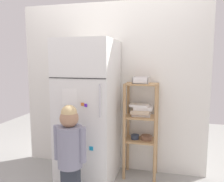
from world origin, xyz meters
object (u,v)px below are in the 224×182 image
child_standing (70,146)px  fruit_bin (141,81)px  refrigerator (89,111)px  pantry_shelf_unit (141,121)px

child_standing → fruit_bin: bearing=53.8°
fruit_bin → refrigerator: bearing=-160.6°
child_standing → pantry_shelf_unit: size_ratio=0.88×
pantry_shelf_unit → fruit_bin: fruit_bin is taller
refrigerator → child_standing: refrigerator is taller
child_standing → fruit_bin: 1.14m
child_standing → pantry_shelf_unit: bearing=52.8°
refrigerator → fruit_bin: size_ratio=8.83×
child_standing → fruit_bin: (0.58, 0.79, 0.58)m
pantry_shelf_unit → fruit_bin: (-0.01, 0.01, 0.49)m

